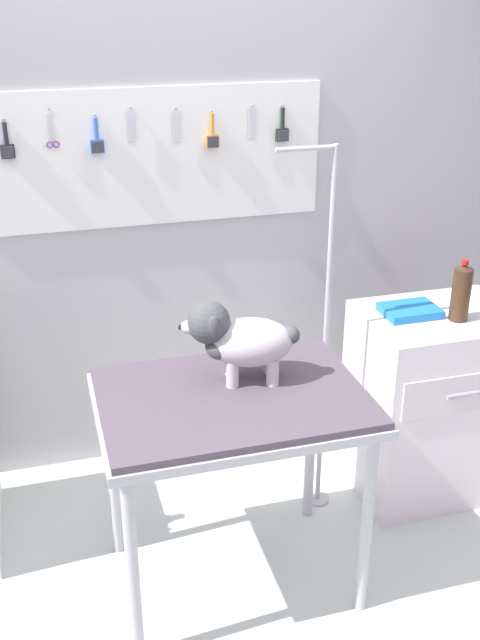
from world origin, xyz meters
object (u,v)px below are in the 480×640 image
Objects in this scene: cabinet_right at (431,402)px; soda_bottle at (461,292)px; grooming_arm at (323,353)px; dog at (238,339)px; grooming_table at (232,414)px.

soda_bottle is (0.03, -0.07, 0.57)m from cabinet_right.
grooming_arm is 3.81× the size of dog.
grooming_arm reaches higher than dog.
grooming_arm is 6.13× the size of soda_bottle.
grooming_arm is 0.64m from cabinet_right.
grooming_arm reaches higher than cabinet_right.
soda_bottle is (1.08, 0.29, 0.24)m from grooming_table.
cabinet_right is at bearing 115.57° from soda_bottle.
grooming_table is 1.10× the size of cabinet_right.
grooming_arm is (0.50, 0.37, 0.00)m from grooming_table.
dog is at bearing -165.13° from cabinet_right.
soda_bottle is at bearing -7.56° from grooming_arm.
grooming_table is 1.15m from soda_bottle.
grooming_arm is at bearing 31.20° from dog.
grooming_arm is at bearing 36.36° from grooming_table.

